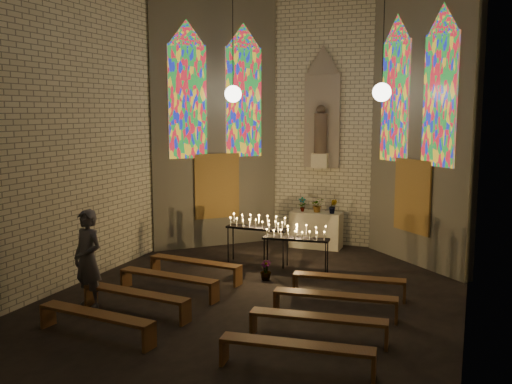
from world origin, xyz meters
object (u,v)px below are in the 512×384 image
at_px(votive_stand_left, 257,225).
at_px(visitor, 88,259).
at_px(aisle_flower_pot, 266,270).
at_px(altar, 316,230).
at_px(votive_stand_right, 296,235).

distance_m(votive_stand_left, visitor, 4.54).
distance_m(aisle_flower_pot, votive_stand_left, 1.58).
distance_m(altar, votive_stand_left, 2.43).
height_order(aisle_flower_pot, visitor, visitor).
bearing_deg(votive_stand_left, aisle_flower_pot, -59.16).
height_order(votive_stand_right, visitor, visitor).
bearing_deg(aisle_flower_pot, votive_stand_right, 45.79).
distance_m(aisle_flower_pot, visitor, 3.95).
bearing_deg(votive_stand_right, visitor, -136.68).
height_order(votive_stand_left, visitor, visitor).
distance_m(votive_stand_right, visitor, 4.64).
bearing_deg(visitor, altar, 81.89).
xyz_separation_m(votive_stand_right, visitor, (-3.09, -3.47, -0.00)).
relative_size(altar, votive_stand_right, 0.91).
relative_size(aisle_flower_pot, votive_stand_left, 0.28).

